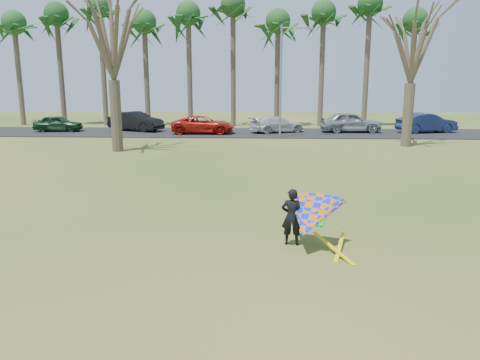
{
  "coord_description": "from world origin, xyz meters",
  "views": [
    {
      "loc": [
        0.69,
        -12.56,
        4.25
      ],
      "look_at": [
        0.0,
        2.0,
        1.1
      ],
      "focal_mm": 35.0,
      "sensor_mm": 36.0,
      "label": 1
    }
  ],
  "objects_px": {
    "kite_flyer": "(309,216)",
    "bare_tree_left": "(111,32)",
    "car_3": "(277,124)",
    "car_1": "(136,121)",
    "car_2": "(203,125)",
    "car_5": "(427,123)",
    "car_0": "(58,123)",
    "bare_tree_right": "(413,41)",
    "car_4": "(351,122)",
    "streetlight": "(283,76)"
  },
  "relations": [
    {
      "from": "car_0",
      "to": "car_5",
      "type": "distance_m",
      "value": 29.89
    },
    {
      "from": "bare_tree_right",
      "to": "streetlight",
      "type": "distance_m",
      "value": 9.05
    },
    {
      "from": "car_2",
      "to": "kite_flyer",
      "type": "xyz_separation_m",
      "value": [
        5.87,
        -25.2,
        0.1
      ]
    },
    {
      "from": "car_3",
      "to": "bare_tree_left",
      "type": "bearing_deg",
      "value": 110.92
    },
    {
      "from": "bare_tree_right",
      "to": "bare_tree_left",
      "type": "bearing_deg",
      "value": -170.54
    },
    {
      "from": "bare_tree_left",
      "to": "car_4",
      "type": "xyz_separation_m",
      "value": [
        15.81,
        10.6,
        -6.04
      ]
    },
    {
      "from": "bare_tree_right",
      "to": "car_2",
      "type": "bearing_deg",
      "value": 156.37
    },
    {
      "from": "car_2",
      "to": "car_5",
      "type": "height_order",
      "value": "car_5"
    },
    {
      "from": "bare_tree_right",
      "to": "streetlight",
      "type": "relative_size",
      "value": 1.15
    },
    {
      "from": "bare_tree_left",
      "to": "kite_flyer",
      "type": "height_order",
      "value": "bare_tree_left"
    },
    {
      "from": "car_2",
      "to": "car_5",
      "type": "distance_m",
      "value": 17.9
    },
    {
      "from": "car_4",
      "to": "kite_flyer",
      "type": "height_order",
      "value": "kite_flyer"
    },
    {
      "from": "car_1",
      "to": "kite_flyer",
      "type": "height_order",
      "value": "kite_flyer"
    },
    {
      "from": "car_1",
      "to": "kite_flyer",
      "type": "bearing_deg",
      "value": -133.29
    },
    {
      "from": "bare_tree_right",
      "to": "car_1",
      "type": "height_order",
      "value": "bare_tree_right"
    },
    {
      "from": "bare_tree_left",
      "to": "car_2",
      "type": "distance_m",
      "value": 11.72
    },
    {
      "from": "streetlight",
      "to": "car_5",
      "type": "height_order",
      "value": "streetlight"
    },
    {
      "from": "bare_tree_left",
      "to": "car_1",
      "type": "bearing_deg",
      "value": 99.38
    },
    {
      "from": "car_3",
      "to": "car_5",
      "type": "bearing_deg",
      "value": -112.6
    },
    {
      "from": "car_4",
      "to": "bare_tree_right",
      "type": "bearing_deg",
      "value": -167.87
    },
    {
      "from": "kite_flyer",
      "to": "bare_tree_right",
      "type": "bearing_deg",
      "value": 67.0
    },
    {
      "from": "car_5",
      "to": "kite_flyer",
      "type": "relative_size",
      "value": 1.97
    },
    {
      "from": "streetlight",
      "to": "car_3",
      "type": "xyz_separation_m",
      "value": [
        -0.27,
        3.19,
        -3.76
      ]
    },
    {
      "from": "bare_tree_left",
      "to": "streetlight",
      "type": "distance_m",
      "value": 12.58
    },
    {
      "from": "car_1",
      "to": "car_5",
      "type": "xyz_separation_m",
      "value": [
        23.65,
        -0.19,
        -0.01
      ]
    },
    {
      "from": "bare_tree_right",
      "to": "kite_flyer",
      "type": "relative_size",
      "value": 3.86
    },
    {
      "from": "car_1",
      "to": "car_4",
      "type": "bearing_deg",
      "value": -67.6
    },
    {
      "from": "car_1",
      "to": "car_5",
      "type": "relative_size",
      "value": 1.01
    },
    {
      "from": "car_1",
      "to": "car_4",
      "type": "distance_m",
      "value": 17.61
    },
    {
      "from": "car_1",
      "to": "car_2",
      "type": "relative_size",
      "value": 0.97
    },
    {
      "from": "bare_tree_left",
      "to": "car_1",
      "type": "distance_m",
      "value": 12.58
    },
    {
      "from": "bare_tree_left",
      "to": "kite_flyer",
      "type": "distance_m",
      "value": 19.84
    },
    {
      "from": "car_3",
      "to": "car_4",
      "type": "bearing_deg",
      "value": -110.94
    },
    {
      "from": "car_3",
      "to": "car_4",
      "type": "distance_m",
      "value": 5.94
    },
    {
      "from": "kite_flyer",
      "to": "bare_tree_left",
      "type": "bearing_deg",
      "value": 121.61
    },
    {
      "from": "car_0",
      "to": "car_3",
      "type": "bearing_deg",
      "value": -93.91
    },
    {
      "from": "car_3",
      "to": "car_4",
      "type": "relative_size",
      "value": 0.92
    },
    {
      "from": "streetlight",
      "to": "car_2",
      "type": "bearing_deg",
      "value": 160.98
    },
    {
      "from": "kite_flyer",
      "to": "car_0",
      "type": "bearing_deg",
      "value": 124.41
    },
    {
      "from": "car_3",
      "to": "kite_flyer",
      "type": "bearing_deg",
      "value": 155.08
    },
    {
      "from": "bare_tree_right",
      "to": "car_4",
      "type": "xyz_separation_m",
      "value": [
        -2.19,
        7.6,
        -5.69
      ]
    },
    {
      "from": "car_5",
      "to": "bare_tree_left",
      "type": "bearing_deg",
      "value": 101.71
    },
    {
      "from": "bare_tree_left",
      "to": "car_4",
      "type": "height_order",
      "value": "bare_tree_left"
    },
    {
      "from": "car_5",
      "to": "car_1",
      "type": "bearing_deg",
      "value": 75.23
    },
    {
      "from": "bare_tree_right",
      "to": "car_3",
      "type": "distance_m",
      "value": 12.32
    },
    {
      "from": "car_3",
      "to": "car_2",
      "type": "bearing_deg",
      "value": 75.48
    },
    {
      "from": "streetlight",
      "to": "car_3",
      "type": "distance_m",
      "value": 4.94
    },
    {
      "from": "car_2",
      "to": "car_4",
      "type": "xyz_separation_m",
      "value": [
        11.79,
        1.49,
        0.13
      ]
    },
    {
      "from": "bare_tree_left",
      "to": "bare_tree_right",
      "type": "height_order",
      "value": "bare_tree_left"
    },
    {
      "from": "car_2",
      "to": "kite_flyer",
      "type": "relative_size",
      "value": 2.06
    }
  ]
}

